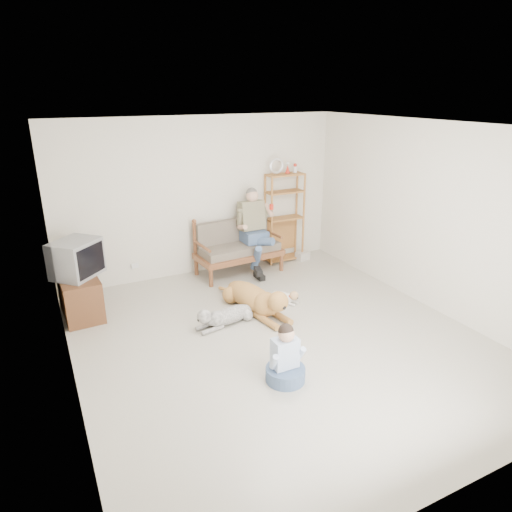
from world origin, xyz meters
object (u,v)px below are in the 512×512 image
tv_stand (80,296)px  golden_retriever (257,299)px  etagere (284,217)px  loveseat (238,246)px

tv_stand → golden_retriever: (2.32, -1.05, -0.10)m
etagere → tv_stand: bearing=-169.9°
etagere → tv_stand: (-3.75, -0.67, -0.55)m
loveseat → golden_retriever: 1.65m
tv_stand → etagere: bearing=7.3°
loveseat → etagere: (1.02, 0.14, 0.37)m
loveseat → etagere: size_ratio=0.79×
loveseat → tv_stand: 2.78m
loveseat → tv_stand: loveseat is taller
etagere → golden_retriever: size_ratio=1.20×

